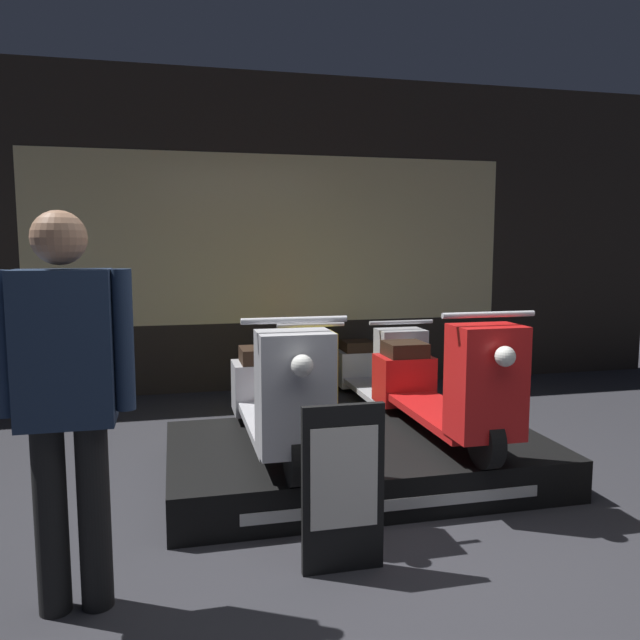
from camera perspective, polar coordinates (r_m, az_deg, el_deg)
The scene contains 9 objects.
ground_plane at distance 3.11m, azimuth 8.75°, elevation -22.04°, with size 30.00×30.00×0.00m, color #2D2D33.
shop_wall_back at distance 6.46m, azimuth -4.05°, elevation 7.79°, with size 8.85×0.09×3.20m.
display_platform at distance 4.12m, azimuth 3.58°, elevation -12.56°, with size 2.40×1.40×0.26m.
scooter_display_left at distance 3.81m, azimuth -3.97°, elevation -6.86°, with size 0.55×1.68×0.88m.
scooter_display_right at distance 4.12m, azimuth 11.10°, elevation -5.92°, with size 0.55×1.68×0.88m.
scooter_backrow_0 at distance 5.60m, azimuth -2.12°, elevation -5.08°, with size 0.55×1.68×0.88m.
scooter_backrow_1 at distance 5.79m, azimuth 5.33°, elevation -4.70°, with size 0.55×1.68×0.88m.
person_left_browsing at distance 2.69m, azimuth -22.17°, elevation -5.73°, with size 0.53×0.21×1.63m.
price_sign_board at distance 2.94m, azimuth 2.13°, elevation -15.09°, with size 0.38×0.04×0.79m.
Camera 1 is at (-1.05, -2.51, 1.50)m, focal length 35.00 mm.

